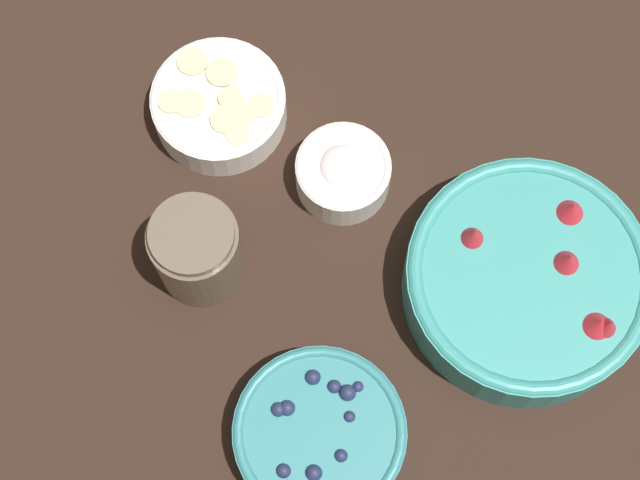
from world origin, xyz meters
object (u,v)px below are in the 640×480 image
at_px(bowl_cream, 343,172).
at_px(jar_chocolate, 197,251).
at_px(bowl_strawberries, 527,280).
at_px(bowl_blueberries, 320,434).
at_px(bowl_bananas, 219,104).

distance_m(bowl_cream, jar_chocolate, 0.17).
xyz_separation_m(bowl_strawberries, bowl_blueberries, (-0.12, -0.22, -0.01)).
xyz_separation_m(bowl_blueberries, bowl_cream, (-0.09, 0.25, -0.00)).
relative_size(bowl_bananas, bowl_cream, 1.44).
height_order(bowl_bananas, jar_chocolate, jar_chocolate).
bearing_deg(bowl_bananas, bowl_blueberries, -47.62).
height_order(bowl_strawberries, bowl_cream, bowl_strawberries).
bearing_deg(bowl_strawberries, jar_chocolate, -159.35).
distance_m(bowl_strawberries, jar_chocolate, 0.33).
relative_size(bowl_blueberries, jar_chocolate, 1.54).
xyz_separation_m(bowl_strawberries, bowl_cream, (-0.21, 0.03, -0.01)).
relative_size(bowl_strawberries, bowl_bananas, 1.71).
bearing_deg(bowl_bananas, jar_chocolate, -69.45).
relative_size(bowl_bananas, jar_chocolate, 1.33).
bearing_deg(bowl_blueberries, bowl_cream, 110.17).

